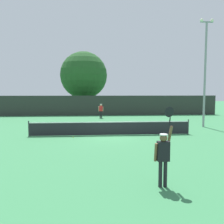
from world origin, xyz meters
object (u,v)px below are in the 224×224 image
(light_pole, at_px, (205,67))
(parked_car_near, at_px, (80,106))
(player_serving, at_px, (163,152))
(player_receiving, at_px, (101,110))
(tennis_ball, at_px, (73,137))
(large_tree, at_px, (84,75))

(light_pole, distance_m, parked_car_near, 21.93)
(player_serving, height_order, light_pole, light_pole)
(player_receiving, bearing_deg, parked_car_near, -73.12)
(light_pole, bearing_deg, tennis_ball, -159.72)
(player_receiving, height_order, light_pole, light_pole)
(tennis_ball, height_order, light_pole, light_pole)
(tennis_ball, bearing_deg, player_receiving, 79.37)
(player_serving, xyz_separation_m, large_tree, (-3.76, 28.49, 4.45))
(player_serving, relative_size, parked_car_near, 0.59)
(tennis_ball, xyz_separation_m, light_pole, (10.92, 4.04, 5.14))
(player_receiving, relative_size, large_tree, 0.18)
(player_serving, distance_m, light_pole, 14.87)
(player_serving, height_order, large_tree, large_tree)
(player_serving, bearing_deg, large_tree, 97.53)
(light_pole, relative_size, parked_car_near, 2.13)
(player_serving, bearing_deg, tennis_ball, 113.53)
(tennis_ball, relative_size, parked_car_near, 0.02)
(player_serving, bearing_deg, parked_car_near, 98.60)
(player_serving, height_order, tennis_ball, player_serving)
(player_serving, bearing_deg, player_receiving, 94.10)
(large_tree, height_order, parked_car_near, large_tree)
(tennis_ball, relative_size, light_pole, 0.01)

